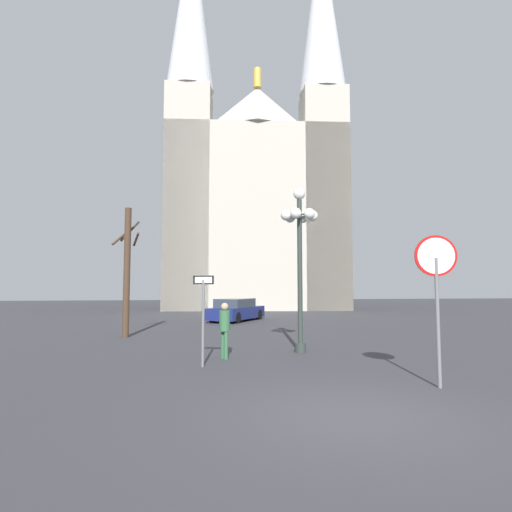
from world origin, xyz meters
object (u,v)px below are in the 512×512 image
Objects in this scene: bare_tree at (127,270)px; parked_car_near_navy at (236,310)px; street_lamp at (300,237)px; cathedral at (255,192)px; pedestrian_walking at (225,325)px; stop_sign at (436,278)px; one_way_arrow_sign at (203,311)px.

bare_tree reaches higher than parked_car_near_navy.
street_lamp is at bearing -86.64° from parked_car_near_navy.
cathedral is 25.37m from bare_tree.
stop_sign is at bearing -44.86° from pedestrian_walking.
one_way_arrow_sign is 1.38m from pedestrian_walking.
pedestrian_walking is at bearing -100.73° from cathedral.
street_lamp is 12.71m from parked_car_near_navy.
pedestrian_walking is (-5.27, -27.78, -10.64)m from cathedral.
stop_sign is at bearing -92.03° from cathedral.
cathedral is 12.09× the size of stop_sign.
bare_tree reaches higher than stop_sign.
one_way_arrow_sign reaches higher than pedestrian_walking.
stop_sign is 1.96× the size of pedestrian_walking.
stop_sign is at bearing -51.64° from bare_tree.
cathedral is 31.19m from one_way_arrow_sign.
bare_tree reaches higher than street_lamp.
bare_tree is at bearing -126.25° from parked_car_near_navy.
street_lamp reaches higher than parked_car_near_navy.
stop_sign is at bearing -32.12° from one_way_arrow_sign.
stop_sign is 0.60× the size of street_lamp.
street_lamp is 3.30× the size of pedestrian_walking.
parked_car_near_navy is at bearing 82.29° from pedestrian_walking.
stop_sign reaches higher than parked_car_near_navy.
cathedral is 23.75× the size of pedestrian_walking.
stop_sign is 0.66× the size of parked_car_near_navy.
one_way_arrow_sign is at bearing -101.59° from cathedral.
stop_sign is at bearing -71.65° from street_lamp.
street_lamp is 1.11× the size of parked_car_near_navy.
stop_sign is 5.72m from one_way_arrow_sign.
bare_tree reaches higher than one_way_arrow_sign.
cathedral is at bearing 78.41° from one_way_arrow_sign.
street_lamp is 0.99× the size of bare_tree.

